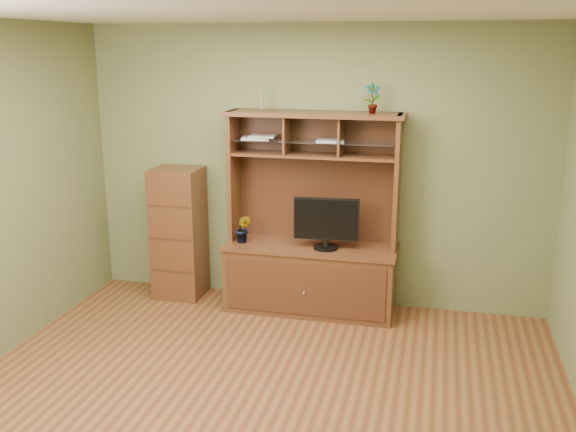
% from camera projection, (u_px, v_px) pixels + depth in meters
% --- Properties ---
extents(room, '(4.54, 4.04, 2.74)m').
position_uv_depth(room, '(256.00, 220.00, 4.32)').
color(room, '#5B2E1A').
rests_on(room, ground).
extents(media_hutch, '(1.66, 0.61, 1.90)m').
position_uv_depth(media_hutch, '(311.00, 257.00, 6.14)').
color(media_hutch, '#4A2615').
rests_on(media_hutch, room).
extents(monitor, '(0.61, 0.23, 0.48)m').
position_uv_depth(monitor, '(326.00, 222.00, 5.93)').
color(monitor, black).
rests_on(monitor, media_hutch).
extents(orchid_plant, '(0.16, 0.13, 0.28)m').
position_uv_depth(orchid_plant, '(243.00, 229.00, 6.14)').
color(orchid_plant, '#31521C').
rests_on(orchid_plant, media_hutch).
extents(top_plant, '(0.17, 0.14, 0.27)m').
position_uv_depth(top_plant, '(372.00, 98.00, 5.71)').
color(top_plant, '#395F21').
rests_on(top_plant, media_hutch).
extents(reed_diffuser, '(0.05, 0.05, 0.25)m').
position_uv_depth(reed_diffuser, '(261.00, 100.00, 5.95)').
color(reed_diffuser, silver).
rests_on(reed_diffuser, media_hutch).
extents(magazines, '(1.00, 0.24, 0.04)m').
position_uv_depth(magazines, '(282.00, 138.00, 6.00)').
color(magazines, silver).
rests_on(magazines, media_hutch).
extents(side_cabinet, '(0.47, 0.43, 1.32)m').
position_uv_depth(side_cabinet, '(179.00, 233.00, 6.46)').
color(side_cabinet, '#4A2615').
rests_on(side_cabinet, room).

